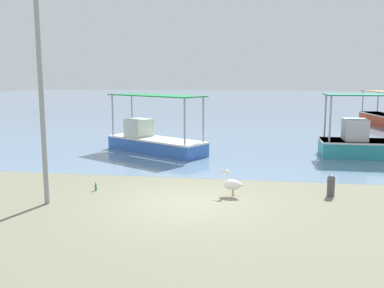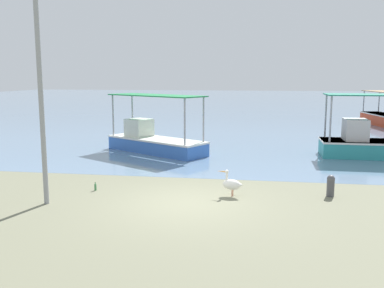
{
  "view_description": "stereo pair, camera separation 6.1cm",
  "coord_description": "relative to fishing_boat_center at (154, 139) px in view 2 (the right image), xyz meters",
  "views": [
    {
      "loc": [
        1.96,
        -11.54,
        3.58
      ],
      "look_at": [
        -0.51,
        4.72,
        0.95
      ],
      "focal_mm": 40.0,
      "sensor_mm": 36.0,
      "label": 1
    },
    {
      "loc": [
        2.02,
        -11.53,
        3.58
      ],
      "look_at": [
        -0.51,
        4.72,
        0.95
      ],
      "focal_mm": 40.0,
      "sensor_mm": 36.0,
      "label": 2
    }
  ],
  "objects": [
    {
      "name": "glass_bottle",
      "position": [
        -0.18,
        -7.0,
        -0.49
      ],
      "size": [
        0.07,
        0.07,
        0.27
      ],
      "color": "#3F7F4C",
      "rests_on": "ground"
    },
    {
      "name": "ground",
      "position": [
        2.83,
        -7.93,
        -0.6
      ],
      "size": [
        120.0,
        120.0,
        0.0
      ],
      "primitive_type": "plane",
      "color": "#72725A"
    },
    {
      "name": "fishing_boat_center",
      "position": [
        0.0,
        0.0,
        0.0
      ],
      "size": [
        5.26,
        4.04,
        2.7
      ],
      "color": "#3768BE",
      "rests_on": "harbor_water"
    },
    {
      "name": "pelican",
      "position": [
        4.11,
        -6.99,
        -0.22
      ],
      "size": [
        0.8,
        0.42,
        0.8
      ],
      "color": "#E0997A",
      "rests_on": "ground"
    },
    {
      "name": "lamp_post",
      "position": [
        -1.02,
        -8.54,
        3.04
      ],
      "size": [
        0.28,
        0.28,
        6.54
      ],
      "color": "gray",
      "rests_on": "ground"
    },
    {
      "name": "harbor_water",
      "position": [
        2.83,
        40.07,
        -0.6
      ],
      "size": [
        110.0,
        90.0,
        0.0
      ],
      "primitive_type": "cube",
      "color": "slate",
      "rests_on": "ground"
    },
    {
      "name": "mooring_bollard",
      "position": [
        7.04,
        -6.55,
        -0.25
      ],
      "size": [
        0.24,
        0.24,
        0.65
      ],
      "color": "#47474C",
      "rests_on": "ground"
    },
    {
      "name": "fishing_boat_outer",
      "position": [
        10.17,
        0.27,
        0.03
      ],
      "size": [
        5.31,
        1.92,
        2.78
      ],
      "color": "teal",
      "rests_on": "harbor_water"
    }
  ]
}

